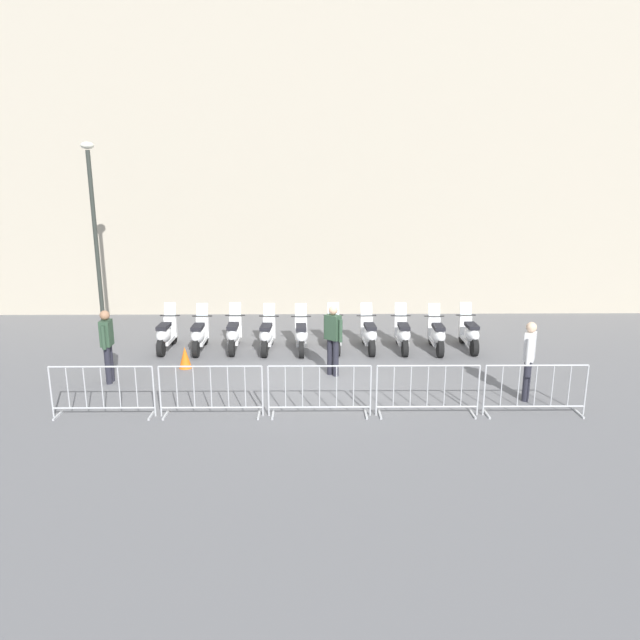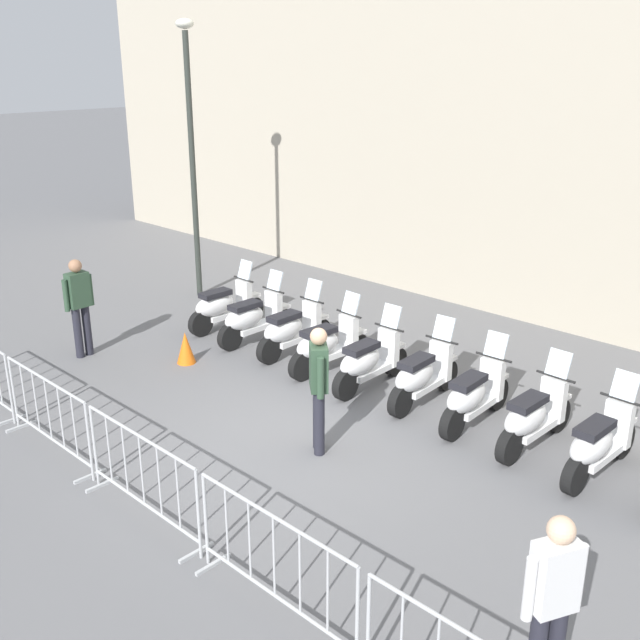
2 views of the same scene
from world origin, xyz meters
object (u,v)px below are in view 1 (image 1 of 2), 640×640
at_px(motorcycle_8, 437,336).
at_px(street_lamp, 94,224).
at_px(motorcycle_4, 301,336).
at_px(officer_near_row_end, 107,342).
at_px(officer_mid_plaza, 333,336).
at_px(barrier_segment_1, 211,391).
at_px(motorcycle_9, 470,334).
at_px(motorcycle_2, 234,335).
at_px(barrier_segment_3, 427,391).
at_px(officer_by_barriers, 529,356).
at_px(traffic_cone, 185,357).
at_px(motorcycle_0, 166,335).
at_px(motorcycle_1, 199,335).
at_px(motorcycle_7, 403,335).
at_px(motorcycle_5, 335,334).
at_px(motorcycle_6, 369,335).
at_px(motorcycle_3, 267,336).
at_px(barrier_segment_0, 102,392).
at_px(barrier_segment_2, 319,391).
at_px(barrier_segment_4, 535,390).

relative_size(motorcycle_8, street_lamp, 0.31).
height_order(motorcycle_4, officer_near_row_end, officer_near_row_end).
relative_size(officer_near_row_end, officer_mid_plaza, 1.00).
bearing_deg(barrier_segment_1, motorcycle_9, 35.26).
height_order(motorcycle_2, barrier_segment_3, motorcycle_2).
height_order(officer_by_barriers, traffic_cone, officer_by_barriers).
relative_size(motorcycle_0, officer_near_row_end, 1.00).
bearing_deg(motorcycle_2, motorcycle_1, -175.68).
distance_m(motorcycle_2, officer_near_row_end, 3.64).
distance_m(motorcycle_2, motorcycle_7, 4.66).
relative_size(barrier_segment_1, officer_mid_plaza, 1.20).
relative_size(barrier_segment_1, officer_by_barriers, 1.20).
xyz_separation_m(motorcycle_4, traffic_cone, (-2.89, -1.36, -0.18)).
relative_size(street_lamp, officer_by_barriers, 3.25).
relative_size(motorcycle_4, motorcycle_8, 1.00).
height_order(motorcycle_0, officer_by_barriers, officer_by_barriers).
height_order(motorcycle_5, motorcycle_6, same).
xyz_separation_m(motorcycle_1, barrier_segment_1, (1.09, -4.47, 0.07)).
xyz_separation_m(motorcycle_3, motorcycle_4, (0.94, -0.04, 0.00)).
distance_m(motorcycle_8, traffic_cone, 6.76).
bearing_deg(street_lamp, barrier_segment_0, -70.90).
distance_m(motorcycle_1, barrier_segment_2, 5.53).
relative_size(motorcycle_3, barrier_segment_4, 0.83).
bearing_deg(barrier_segment_0, motorcycle_5, 43.21).
bearing_deg(barrier_segment_4, barrier_segment_2, 179.87).
bearing_deg(motorcycle_6, motorcycle_0, 179.27).
distance_m(barrier_segment_1, street_lamp, 7.45).
height_order(motorcycle_2, street_lamp, street_lamp).
xyz_separation_m(motorcycle_9, barrier_segment_0, (-8.53, -4.50, 0.07)).
distance_m(motorcycle_0, motorcycle_1, 0.94).
bearing_deg(motorcycle_9, motorcycle_5, 179.70).
xyz_separation_m(motorcycle_7, street_lamp, (-8.58, 1.08, 2.95)).
relative_size(motorcycle_1, motorcycle_3, 1.00).
relative_size(street_lamp, officer_mid_plaza, 3.25).
distance_m(motorcycle_5, barrier_segment_3, 4.83).
bearing_deg(barrier_segment_2, motorcycle_0, 132.64).
relative_size(motorcycle_0, motorcycle_4, 1.00).
distance_m(motorcycle_1, barrier_segment_4, 8.81).
relative_size(officer_near_row_end, officer_by_barriers, 1.00).
height_order(motorcycle_8, officer_mid_plaza, officer_mid_plaza).
relative_size(motorcycle_3, motorcycle_4, 1.00).
bearing_deg(motorcycle_8, barrier_segment_2, -126.74).
xyz_separation_m(motorcycle_0, motorcycle_1, (0.93, -0.08, 0.00)).
height_order(barrier_segment_2, officer_by_barriers, officer_by_barriers).
distance_m(motorcycle_5, barrier_segment_4, 5.95).
xyz_separation_m(barrier_segment_2, officer_near_row_end, (-4.88, 2.01, 0.46)).
height_order(motorcycle_2, motorcycle_8, same).
relative_size(barrier_segment_3, barrier_segment_4, 1.00).
bearing_deg(barrier_segment_3, barrier_segment_2, 179.87).
xyz_separation_m(barrier_segment_1, barrier_segment_4, (6.49, -0.01, 0.00)).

